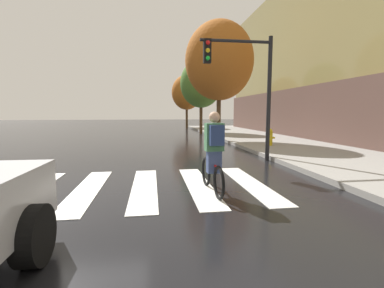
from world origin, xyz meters
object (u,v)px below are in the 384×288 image
Objects in this scene: cyclist at (214,153)px; street_tree_far at (187,92)px; street_tree_mid at (201,84)px; street_tree_near at (219,61)px; traffic_light_near at (246,77)px; fire_hydrant at (270,137)px.

street_tree_far is at bearing 84.13° from cyclist.
cyclist is 16.36m from street_tree_mid.
street_tree_near is 1.14× the size of street_tree_mid.
traffic_light_near reaches higher than fire_hydrant.
fire_hydrant is 0.14× the size of street_tree_mid.
traffic_light_near is (1.91, 3.58, 2.02)m from cyclist.
street_tree_mid is (2.59, 15.86, 3.05)m from cyclist.
street_tree_far is (-0.06, 13.65, -0.72)m from street_tree_near.
traffic_light_near is 0.73× the size of street_tree_mid.
street_tree_far reaches higher than fire_hydrant.
street_tree_near is (-1.73, 2.96, 3.93)m from fire_hydrant.
street_tree_near reaches higher than fire_hydrant.
street_tree_mid reaches higher than cyclist.
traffic_light_near is at bearing -93.18° from street_tree_mid.
traffic_light_near is 6.16m from street_tree_near.
street_tree_far is at bearing 96.15° from fire_hydrant.
cyclist is 10.45m from street_tree_near.
street_tree_mid is (0.68, 12.28, 1.03)m from traffic_light_near.
cyclist reaches higher than fire_hydrant.
street_tree_far is at bearing 88.61° from traffic_light_near.
fire_hydrant is (4.17, 6.54, -0.31)m from cyclist.
fire_hydrant is 0.12× the size of street_tree_near.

